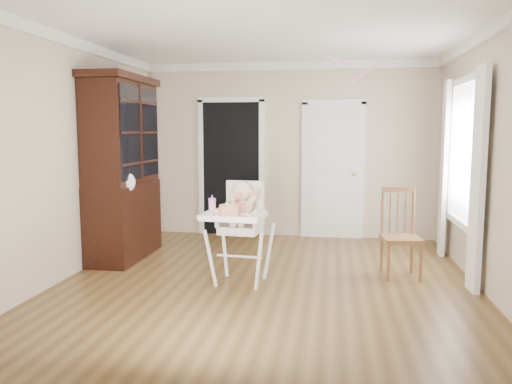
# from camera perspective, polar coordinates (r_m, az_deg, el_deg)

# --- Properties ---
(floor) EXTENTS (5.00, 5.00, 0.00)m
(floor) POSITION_cam_1_polar(r_m,az_deg,el_deg) (5.57, 1.24, -10.24)
(floor) COLOR #52391C
(floor) RESTS_ON ground
(ceiling) EXTENTS (5.00, 5.00, 0.00)m
(ceiling) POSITION_cam_1_polar(r_m,az_deg,el_deg) (5.43, 1.32, 18.14)
(ceiling) COLOR white
(ceiling) RESTS_ON wall_back
(wall_back) EXTENTS (4.50, 0.00, 4.50)m
(wall_back) POSITION_cam_1_polar(r_m,az_deg,el_deg) (7.82, 3.66, 4.76)
(wall_back) COLOR beige
(wall_back) RESTS_ON floor
(wall_left) EXTENTS (0.00, 5.00, 5.00)m
(wall_left) POSITION_cam_1_polar(r_m,az_deg,el_deg) (6.05, -20.41, 3.71)
(wall_left) COLOR beige
(wall_left) RESTS_ON floor
(wall_right) EXTENTS (0.00, 5.00, 5.00)m
(wall_right) POSITION_cam_1_polar(r_m,az_deg,el_deg) (5.51, 25.19, 3.21)
(wall_right) COLOR beige
(wall_right) RESTS_ON floor
(crown_molding) EXTENTS (4.50, 5.00, 0.12)m
(crown_molding) POSITION_cam_1_polar(r_m,az_deg,el_deg) (5.42, 1.31, 17.52)
(crown_molding) COLOR white
(crown_molding) RESTS_ON ceiling
(doorway) EXTENTS (1.06, 0.05, 2.22)m
(doorway) POSITION_cam_1_polar(r_m,az_deg,el_deg) (7.94, -2.85, 3.06)
(doorway) COLOR black
(doorway) RESTS_ON wall_back
(closet_door) EXTENTS (0.96, 0.09, 2.13)m
(closet_door) POSITION_cam_1_polar(r_m,az_deg,el_deg) (7.78, 8.78, 2.28)
(closet_door) COLOR white
(closet_door) RESTS_ON wall_back
(window_right) EXTENTS (0.13, 1.84, 2.30)m
(window_right) POSITION_cam_1_polar(r_m,az_deg,el_deg) (6.27, 22.48, 3.13)
(window_right) COLOR white
(window_right) RESTS_ON wall_right
(high_chair) EXTENTS (0.71, 0.85, 1.13)m
(high_chair) POSITION_cam_1_polar(r_m,az_deg,el_deg) (5.39, -1.81, -3.21)
(high_chair) COLOR white
(high_chair) RESTS_ON floor
(baby) EXTENTS (0.32, 0.26, 0.50)m
(baby) POSITION_cam_1_polar(r_m,az_deg,el_deg) (5.39, -1.72, -1.45)
(baby) COLOR beige
(baby) RESTS_ON high_chair
(cake) EXTENTS (0.26, 0.26, 0.12)m
(cake) POSITION_cam_1_polar(r_m,az_deg,el_deg) (5.08, -3.10, -2.14)
(cake) COLOR silver
(cake) RESTS_ON high_chair
(sippy_cup) EXTENTS (0.08, 0.08, 0.19)m
(sippy_cup) POSITION_cam_1_polar(r_m,az_deg,el_deg) (5.34, -5.03, -1.48)
(sippy_cup) COLOR pink
(sippy_cup) RESTS_ON high_chair
(china_cabinet) EXTENTS (0.62, 1.39, 2.35)m
(china_cabinet) POSITION_cam_1_polar(r_m,az_deg,el_deg) (6.66, -15.01, 2.65)
(china_cabinet) COLOR black
(china_cabinet) RESTS_ON floor
(dining_chair) EXTENTS (0.46, 0.46, 1.01)m
(dining_chair) POSITION_cam_1_polar(r_m,az_deg,el_deg) (5.90, 16.18, -4.83)
(dining_chair) COLOR brown
(dining_chair) RESTS_ON floor
(streamer) EXTENTS (0.31, 0.42, 0.15)m
(streamer) POSITION_cam_1_polar(r_m,az_deg,el_deg) (5.85, 9.41, 14.72)
(streamer) COLOR pink
(streamer) RESTS_ON ceiling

